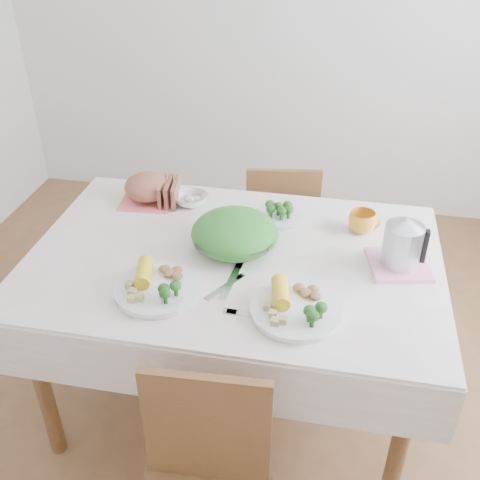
% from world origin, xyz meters
% --- Properties ---
extents(floor, '(3.60, 3.60, 0.00)m').
position_xyz_m(floor, '(0.00, 0.00, 0.00)').
color(floor, brown).
rests_on(floor, ground).
extents(dining_table, '(1.40, 0.90, 0.75)m').
position_xyz_m(dining_table, '(0.00, 0.00, 0.38)').
color(dining_table, brown).
rests_on(dining_table, floor).
extents(tablecloth, '(1.50, 1.00, 0.01)m').
position_xyz_m(tablecloth, '(0.00, 0.00, 0.76)').
color(tablecloth, silver).
rests_on(tablecloth, dining_table).
extents(chair_far, '(0.41, 0.41, 0.81)m').
position_xyz_m(chair_far, '(0.08, 0.81, 0.47)').
color(chair_far, brown).
rests_on(chair_far, floor).
extents(salad_bowl, '(0.33, 0.33, 0.07)m').
position_xyz_m(salad_bowl, '(-0.01, 0.05, 0.80)').
color(salad_bowl, white).
rests_on(salad_bowl, tablecloth).
extents(dinner_plate_left, '(0.32, 0.32, 0.02)m').
position_xyz_m(dinner_plate_left, '(-0.21, -0.26, 0.77)').
color(dinner_plate_left, white).
rests_on(dinner_plate_left, tablecloth).
extents(dinner_plate_right, '(0.34, 0.34, 0.02)m').
position_xyz_m(dinner_plate_right, '(0.26, -0.28, 0.77)').
color(dinner_plate_right, white).
rests_on(dinner_plate_right, tablecloth).
extents(broccoli_plate, '(0.22, 0.22, 0.02)m').
position_xyz_m(broccoli_plate, '(0.12, 0.29, 0.77)').
color(broccoli_plate, beige).
rests_on(broccoli_plate, tablecloth).
extents(napkin, '(0.24, 0.24, 0.00)m').
position_xyz_m(napkin, '(-0.44, 0.34, 0.76)').
color(napkin, '#ED6264').
rests_on(napkin, tablecloth).
extents(bread_loaf, '(0.25, 0.24, 0.12)m').
position_xyz_m(bread_loaf, '(-0.44, 0.34, 0.82)').
color(bread_loaf, brown).
rests_on(bread_loaf, napkin).
extents(fruit_bowl, '(0.15, 0.15, 0.04)m').
position_xyz_m(fruit_bowl, '(-0.25, 0.34, 0.78)').
color(fruit_bowl, white).
rests_on(fruit_bowl, tablecloth).
extents(yellow_mug, '(0.14, 0.14, 0.08)m').
position_xyz_m(yellow_mug, '(0.46, 0.26, 0.80)').
color(yellow_mug, gold).
rests_on(yellow_mug, tablecloth).
extents(pink_tray, '(0.24, 0.24, 0.02)m').
position_xyz_m(pink_tray, '(0.59, 0.05, 0.77)').
color(pink_tray, '#FD9BBD').
rests_on(pink_tray, tablecloth).
extents(electric_kettle, '(0.16, 0.16, 0.19)m').
position_xyz_m(electric_kettle, '(0.59, 0.05, 0.88)').
color(electric_kettle, '#B2B5BA').
rests_on(electric_kettle, pink_tray).
extents(fork_left, '(0.04, 0.21, 0.00)m').
position_xyz_m(fork_left, '(0.02, -0.15, 0.76)').
color(fork_left, silver).
rests_on(fork_left, tablecloth).
extents(fork_right, '(0.11, 0.16, 0.00)m').
position_xyz_m(fork_right, '(0.01, -0.19, 0.76)').
color(fork_right, silver).
rests_on(fork_right, tablecloth).
extents(knife, '(0.21, 0.03, 0.00)m').
position_xyz_m(knife, '(0.14, -0.31, 0.76)').
color(knife, silver).
rests_on(knife, tablecloth).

